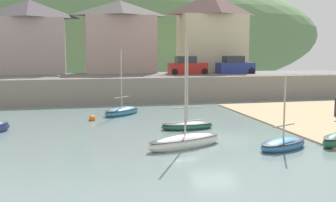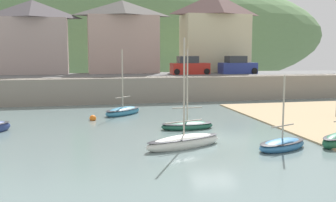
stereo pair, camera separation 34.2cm
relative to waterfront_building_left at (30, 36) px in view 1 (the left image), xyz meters
name	(u,v)px [view 1 (the left image)]	position (x,y,z in m)	size (l,w,h in m)	color
quay_seawall	(155,87)	(12.27, -7.70, -5.12)	(48.00, 9.40, 2.40)	gray
hillside_backdrop	(115,35)	(12.14, 30.00, 1.29)	(80.00, 44.00, 22.19)	#5D8250
waterfront_building_left	(30,36)	(0.00, 0.00, 0.00)	(7.58, 4.73, 7.98)	#A6928B
waterfront_building_centre	(120,36)	(9.77, 0.00, 0.09)	(8.10, 4.90, 8.18)	tan
waterfront_building_right	(212,32)	(20.81, 0.00, 0.67)	(8.02, 4.62, 9.28)	beige
rowboat_small_beached	(283,144)	(14.90, -28.35, -6.24)	(3.42, 2.50, 3.94)	teal
fishing_boat_green	(187,125)	(11.53, -22.17, -6.23)	(3.44, 1.42, 5.27)	#1C503C
sailboat_blue_trim	(185,142)	(10.08, -26.94, -6.17)	(4.55, 2.46, 5.84)	white
motorboat_with_cabin	(122,111)	(8.10, -15.53, -6.21)	(3.60, 3.45, 5.24)	teal
parked_car_near_slipway	(187,67)	(16.47, -4.50, -3.27)	(4.13, 1.82, 1.95)	#AC221A
parked_car_by_wall	(235,66)	(21.97, -4.50, -3.27)	(4.19, 1.93, 1.95)	navy
mooring_buoy	(92,118)	(5.71, -17.68, -6.33)	(0.48, 0.48, 0.48)	orange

